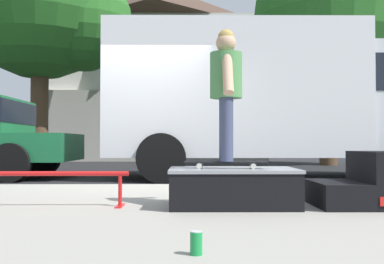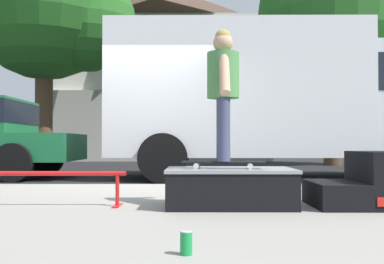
% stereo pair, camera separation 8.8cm
% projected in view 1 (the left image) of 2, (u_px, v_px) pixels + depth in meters
% --- Properties ---
extents(ground_plane, '(140.00, 140.00, 0.00)m').
position_uv_depth(ground_plane, '(135.00, 189.00, 6.98)').
color(ground_plane, black).
extents(sidewalk_slab, '(50.00, 5.00, 0.12)m').
position_uv_depth(sidewalk_slab, '(94.00, 217.00, 3.99)').
color(sidewalk_slab, gray).
rests_on(sidewalk_slab, ground).
extents(skate_box, '(1.20, 0.75, 0.36)m').
position_uv_depth(skate_box, '(233.00, 186.00, 4.21)').
color(skate_box, black).
rests_on(skate_box, sidewalk_slab).
extents(kicker_ramp, '(0.88, 0.77, 0.52)m').
position_uv_depth(kicker_ramp, '(369.00, 183.00, 4.22)').
color(kicker_ramp, black).
rests_on(kicker_ramp, sidewalk_slab).
extents(grind_rail, '(1.67, 0.28, 0.33)m').
position_uv_depth(grind_rail, '(40.00, 179.00, 4.21)').
color(grind_rail, red).
rests_on(grind_rail, sidewalk_slab).
extents(skateboard, '(0.79, 0.27, 0.07)m').
position_uv_depth(skateboard, '(226.00, 162.00, 4.21)').
color(skateboard, black).
rests_on(skateboard, skate_box).
extents(skater_kid, '(0.31, 0.65, 1.26)m').
position_uv_depth(skater_kid, '(226.00, 83.00, 4.23)').
color(skater_kid, '#3F4766').
rests_on(skater_kid, skateboard).
extents(soda_can, '(0.07, 0.07, 0.13)m').
position_uv_depth(soda_can, '(196.00, 243.00, 2.38)').
color(soda_can, '#198C3F').
rests_on(soda_can, sidewalk_slab).
extents(box_truck, '(6.91, 2.63, 3.05)m').
position_uv_depth(box_truck, '(279.00, 96.00, 9.25)').
color(box_truck, silver).
rests_on(box_truck, ground).
extents(street_tree_main, '(5.32, 4.83, 7.17)m').
position_uv_depth(street_tree_main, '(336.00, 25.00, 14.59)').
color(street_tree_main, brown).
rests_on(street_tree_main, ground).
extents(street_tree_neighbour, '(5.46, 4.96, 7.76)m').
position_uv_depth(street_tree_neighbour, '(49.00, 8.00, 14.45)').
color(street_tree_neighbour, brown).
rests_on(street_tree_neighbour, ground).
extents(house_behind, '(9.54, 8.22, 8.40)m').
position_uv_depth(house_behind, '(161.00, 71.00, 21.62)').
color(house_behind, silver).
rests_on(house_behind, ground).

